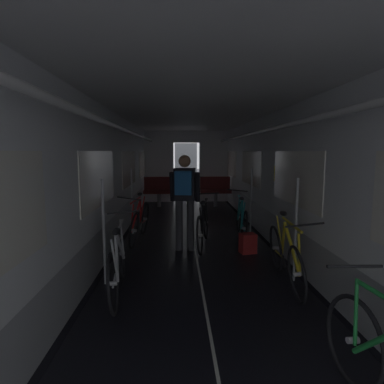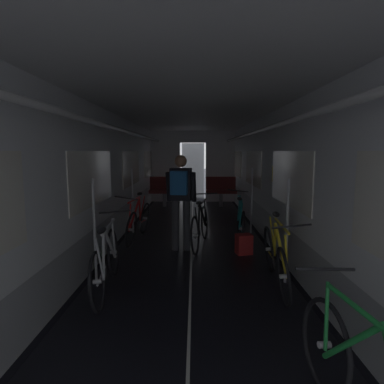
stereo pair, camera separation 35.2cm
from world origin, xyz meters
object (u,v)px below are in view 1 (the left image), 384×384
Objects in this scene: person_cyclist_aisle at (184,194)px; bicycle_black_in_aisle at (203,226)px; backpack_on_floor at (248,243)px; bench_seat_far_left at (159,189)px; bicycle_silver at (118,263)px; bench_seat_far_right at (215,189)px; bicycle_teal at (242,220)px; bicycle_yellow at (285,256)px; bicycle_red at (140,222)px.

person_cyclist_aisle is 1.01× the size of bicycle_black_in_aisle.
bench_seat_far_left is at bearing 110.67° from backpack_on_floor.
bench_seat_far_right is at bearing 72.71° from bicycle_silver.
backpack_on_floor is (1.80, -4.78, -0.40)m from bench_seat_far_left.
bench_seat_far_left reaches higher than backpack_on_floor.
bicycle_teal is 0.94m from backpack_on_floor.
bench_seat_far_left is 0.58× the size of bicycle_silver.
bench_seat_far_right reaches higher than bicycle_teal.
bench_seat_far_left is 1.80m from bench_seat_far_right.
bicycle_silver is at bearing -175.12° from bicycle_yellow.
bench_seat_far_left is at bearing 98.84° from person_cyclist_aisle.
bicycle_teal is at bearing -64.12° from bench_seat_far_left.
bicycle_silver is at bearing -89.81° from bicycle_red.
bench_seat_far_right is 6.55m from bicycle_silver.
bicycle_silver is 2.45m from backpack_on_floor.
bicycle_red reaches higher than bicycle_silver.
bench_seat_far_left and bench_seat_far_right have the same top height.
bicycle_black_in_aisle is at bearing -18.92° from bicycle_red.
bicycle_black_in_aisle reaches higher than backpack_on_floor.
bicycle_teal is 1.51m from person_cyclist_aisle.
bench_seat_far_left reaches higher than bicycle_silver.
bicycle_yellow is 1.32m from backpack_on_floor.
backpack_on_floor is at bearing -89.97° from bench_seat_far_right.
bicycle_yellow is 1.01× the size of bicycle_black_in_aisle.
bench_seat_far_right is at bearing 76.71° from person_cyclist_aisle.
bicycle_black_in_aisle is (-0.95, 1.74, 0.00)m from bicycle_yellow.
bicycle_teal is (2.03, 0.05, 0.00)m from bicycle_red.
bench_seat_far_right reaches higher than bicycle_yellow.
backpack_on_floor is (1.96, -0.86, -0.21)m from bicycle_red.
bicycle_teal is at bearing 85.53° from backpack_on_floor.
bicycle_silver reaches higher than backpack_on_floor.
bench_seat_far_right is 2.89× the size of backpack_on_floor.
backpack_on_floor is (-0.07, -0.92, -0.21)m from bicycle_teal.
bench_seat_far_right is 0.58× the size of bicycle_yellow.
person_cyclist_aisle is at bearing 170.50° from backpack_on_floor.
bicycle_red is at bearing 135.20° from bicycle_yellow.
bicycle_teal is 1.01× the size of bicycle_black_in_aisle.
bench_seat_far_left is 6.26m from bicycle_silver.
bicycle_yellow is 2.06m from person_cyclist_aisle.
bicycle_silver is at bearing -122.19° from bicycle_black_in_aisle.
bench_seat_far_right reaches higher than bicycle_black_in_aisle.
person_cyclist_aisle reaches higher than bench_seat_far_right.
bench_seat_far_right is at bearing 0.00° from bench_seat_far_left.
bicycle_black_in_aisle is at bearing 57.81° from bicycle_silver.
bicycle_silver is (-0.15, -6.25, -0.18)m from bench_seat_far_left.
bench_seat_far_right is 4.79m from backpack_on_floor.
bicycle_silver is 1.00× the size of bicycle_yellow.
person_cyclist_aisle is (0.86, 1.66, 0.63)m from bicycle_silver.
bench_seat_far_left is 2.89× the size of backpack_on_floor.
backpack_on_floor is (1.09, -0.18, -0.85)m from person_cyclist_aisle.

